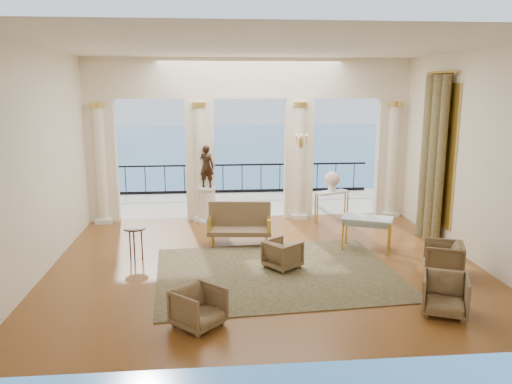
{
  "coord_description": "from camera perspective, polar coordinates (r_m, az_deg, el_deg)",
  "views": [
    {
      "loc": [
        -1.11,
        -10.14,
        3.72
      ],
      "look_at": [
        -0.12,
        0.6,
        1.44
      ],
      "focal_mm": 35.0,
      "sensor_mm": 36.0,
      "label": 1
    }
  ],
  "objects": [
    {
      "name": "sea",
      "position": [
        70.82,
        -4.31,
        4.0
      ],
      "size": [
        160.0,
        160.0,
        0.0
      ],
      "primitive_type": "plane",
      "color": "#216799",
      "rests_on": "ground"
    },
    {
      "name": "floor",
      "position": [
        10.86,
        0.95,
        -8.1
      ],
      "size": [
        9.0,
        9.0,
        0.0
      ],
      "primitive_type": "plane",
      "color": "#4F2B12",
      "rests_on": "ground"
    },
    {
      "name": "wall_sconce",
      "position": [
        13.96,
        5.17,
        5.75
      ],
      "size": [
        0.3,
        0.11,
        0.33
      ],
      "color": "gold",
      "rests_on": "arcade"
    },
    {
      "name": "statue",
      "position": [
        13.81,
        -5.69,
        2.92
      ],
      "size": [
        0.5,
        0.41,
        1.17
      ],
      "primitive_type": "imported",
      "rotation": [
        0.0,
        0.0,
        2.79
      ],
      "color": "black",
      "rests_on": "pedestal"
    },
    {
      "name": "rug",
      "position": [
        10.29,
        2.34,
        -9.2
      ],
      "size": [
        5.05,
        4.07,
        0.02
      ],
      "primitive_type": "cube",
      "rotation": [
        0.0,
        0.0,
        0.07
      ],
      "color": "#2C311A",
      "rests_on": "ground"
    },
    {
      "name": "armchair_b",
      "position": [
        9.0,
        20.81,
        -10.7
      ],
      "size": [
        0.94,
        0.91,
        0.75
      ],
      "primitive_type": "imported",
      "rotation": [
        0.0,
        0.0,
        -0.42
      ],
      "color": "#3E331D",
      "rests_on": "ground"
    },
    {
      "name": "game_table",
      "position": [
        11.78,
        12.6,
        -3.24
      ],
      "size": [
        1.28,
        1.03,
        0.77
      ],
      "rotation": [
        0.0,
        0.0,
        -0.43
      ],
      "color": "#8CA3B2",
      "rests_on": "ground"
    },
    {
      "name": "room_walls",
      "position": [
        9.13,
        1.77,
        6.65
      ],
      "size": [
        9.0,
        9.0,
        9.0
      ],
      "color": "white",
      "rests_on": "ground"
    },
    {
      "name": "palm_tree",
      "position": [
        17.03,
        5.42,
        13.13
      ],
      "size": [
        2.0,
        2.0,
        4.5
      ],
      "color": "#4C3823",
      "rests_on": "terrace"
    },
    {
      "name": "balustrade",
      "position": [
        17.88,
        -1.6,
        1.26
      ],
      "size": [
        9.0,
        0.06,
        1.03
      ],
      "color": "black",
      "rests_on": "terrace"
    },
    {
      "name": "armchair_c",
      "position": [
        10.75,
        20.61,
        -6.97
      ],
      "size": [
        0.91,
        0.94,
        0.75
      ],
      "primitive_type": "imported",
      "rotation": [
        0.0,
        0.0,
        -1.96
      ],
      "color": "#3E331D",
      "rests_on": "ground"
    },
    {
      "name": "terrace",
      "position": [
        16.42,
        -1.23,
        -1.34
      ],
      "size": [
        10.0,
        3.6,
        0.1
      ],
      "primitive_type": "cube",
      "color": "#B6AB98",
      "rests_on": "ground"
    },
    {
      "name": "pedestal",
      "position": [
        14.02,
        -5.59,
        -1.51
      ],
      "size": [
        0.54,
        0.54,
        0.99
      ],
      "color": "silver",
      "rests_on": "ground"
    },
    {
      "name": "armchair_a",
      "position": [
        8.08,
        -6.6,
        -12.77
      ],
      "size": [
        0.94,
        0.94,
        0.71
      ],
      "primitive_type": "imported",
      "rotation": [
        0.0,
        0.0,
        0.8
      ],
      "color": "#3E331D",
      "rests_on": "ground"
    },
    {
      "name": "urn",
      "position": [
        13.83,
        8.69,
        1.36
      ],
      "size": [
        0.42,
        0.42,
        0.55
      ],
      "color": "white",
      "rests_on": "console_table"
    },
    {
      "name": "side_table",
      "position": [
        11.09,
        -13.69,
        -4.52
      ],
      "size": [
        0.46,
        0.46,
        0.75
      ],
      "color": "black",
      "rests_on": "ground"
    },
    {
      "name": "settee",
      "position": [
        12.02,
        -1.89,
        -3.64
      ],
      "size": [
        1.56,
        0.78,
        1.0
      ],
      "rotation": [
        0.0,
        0.0,
        -0.1
      ],
      "color": "#3E331D",
      "rests_on": "ground"
    },
    {
      "name": "headland",
      "position": [
        85.45,
        -25.15,
        6.29
      ],
      "size": [
        22.0,
        18.0,
        6.0
      ],
      "primitive_type": "cube",
      "color": "black",
      "rests_on": "sea"
    },
    {
      "name": "console_table",
      "position": [
        13.92,
        8.63,
        -0.54
      ],
      "size": [
        1.02,
        0.69,
        0.9
      ],
      "rotation": [
        0.0,
        0.0,
        0.37
      ],
      "color": "silver",
      "rests_on": "ground"
    },
    {
      "name": "window_frame",
      "position": [
        13.01,
        20.25,
        4.05
      ],
      "size": [
        0.04,
        1.6,
        3.4
      ],
      "primitive_type": "cube",
      "color": "gold",
      "rests_on": "room_walls"
    },
    {
      "name": "arcade",
      "position": [
        14.05,
        -0.71,
        7.29
      ],
      "size": [
        9.0,
        0.56,
        4.5
      ],
      "color": "#F1E1C2",
      "rests_on": "ground"
    },
    {
      "name": "armchair_d",
      "position": [
        10.47,
        3.07,
        -6.97
      ],
      "size": [
        0.87,
        0.88,
        0.66
      ],
      "primitive_type": "imported",
      "rotation": [
        0.0,
        0.0,
        2.23
      ],
      "color": "#3E331D",
      "rests_on": "ground"
    },
    {
      "name": "curtain",
      "position": [
        12.94,
        19.48,
        3.7
      ],
      "size": [
        0.33,
        1.4,
        4.09
      ],
      "color": "#484424",
      "rests_on": "ground"
    }
  ]
}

